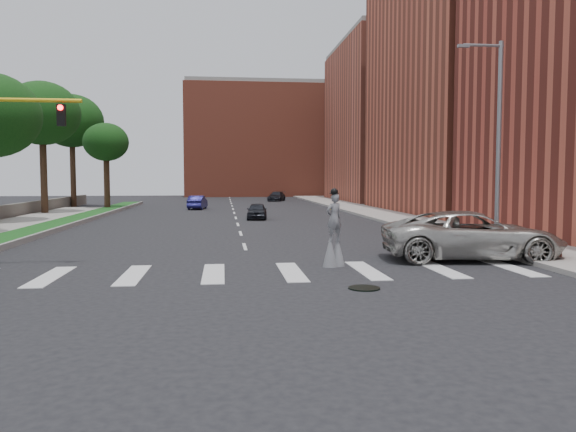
# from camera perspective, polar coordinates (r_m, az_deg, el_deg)

# --- Properties ---
(ground_plane) EXTENTS (160.00, 160.00, 0.00)m
(ground_plane) POSITION_cam_1_polar(r_m,az_deg,el_deg) (17.67, -3.42, -6.34)
(ground_plane) COLOR black
(ground_plane) RESTS_ON ground
(grass_median) EXTENTS (2.00, 60.00, 0.25)m
(grass_median) POSITION_cam_1_polar(r_m,az_deg,el_deg) (38.94, -22.29, -0.78)
(grass_median) COLOR #144617
(grass_median) RESTS_ON ground
(median_curb) EXTENTS (0.20, 60.00, 0.28)m
(median_curb) POSITION_cam_1_polar(r_m,az_deg,el_deg) (38.67, -20.80, -0.75)
(median_curb) COLOR gray
(median_curb) RESTS_ON ground
(sidewalk_right) EXTENTS (5.00, 90.00, 0.18)m
(sidewalk_right) POSITION_cam_1_polar(r_m,az_deg,el_deg) (44.55, 10.99, -0.04)
(sidewalk_right) COLOR gray
(sidewalk_right) RESTS_ON ground
(manhole) EXTENTS (0.90, 0.90, 0.04)m
(manhole) POSITION_cam_1_polar(r_m,az_deg,el_deg) (16.17, 7.74, -7.27)
(manhole) COLOR black
(manhole) RESTS_ON ground
(building_mid) EXTENTS (16.00, 22.00, 24.00)m
(building_mid) POSITION_cam_1_polar(r_m,az_deg,el_deg) (53.37, 19.52, 13.30)
(building_mid) COLOR #AC4C36
(building_mid) RESTS_ON ground
(building_far) EXTENTS (16.00, 22.00, 20.00)m
(building_far) POSITION_cam_1_polar(r_m,az_deg,el_deg) (75.27, 11.33, 9.13)
(building_far) COLOR #B85844
(building_far) RESTS_ON ground
(building_backdrop) EXTENTS (26.00, 14.00, 18.00)m
(building_backdrop) POSITION_cam_1_polar(r_m,az_deg,el_deg) (95.79, -2.45, 7.49)
(building_backdrop) COLOR #AC4C36
(building_backdrop) RESTS_ON ground
(streetlight) EXTENTS (2.05, 0.20, 9.00)m
(streetlight) POSITION_cam_1_polar(r_m,az_deg,el_deg) (26.26, 20.44, 7.52)
(streetlight) COLOR slate
(streetlight) RESTS_ON ground
(stilt_performer) EXTENTS (0.81, 0.65, 2.77)m
(stilt_performer) POSITION_cam_1_polar(r_m,az_deg,el_deg) (19.87, 4.69, -2.07)
(stilt_performer) COLOR #301E13
(stilt_performer) RESTS_ON ground
(suv_crossing) EXTENTS (7.06, 3.90, 1.87)m
(suv_crossing) POSITION_cam_1_polar(r_m,az_deg,el_deg) (22.55, 18.18, -1.89)
(suv_crossing) COLOR #AEABA4
(suv_crossing) RESTS_ON ground
(car_near) EXTENTS (1.75, 3.72, 1.23)m
(car_near) POSITION_cam_1_polar(r_m,az_deg,el_deg) (42.13, -3.17, 0.52)
(car_near) COLOR black
(car_near) RESTS_ON ground
(car_mid) EXTENTS (1.89, 4.16, 1.32)m
(car_mid) POSITION_cam_1_polar(r_m,az_deg,el_deg) (55.80, -9.18, 1.37)
(car_mid) COLOR navy
(car_mid) RESTS_ON ground
(car_far) EXTENTS (3.00, 4.57, 1.23)m
(car_far) POSITION_cam_1_polar(r_m,az_deg,el_deg) (73.49, -1.17, 2.01)
(car_far) COLOR black
(car_far) RESTS_ON ground
(tree_4) EXTENTS (6.17, 6.17, 11.05)m
(tree_4) POSITION_cam_1_polar(r_m,az_deg,el_deg) (51.32, -23.72, 9.48)
(tree_4) COLOR #301E13
(tree_4) RESTS_ON ground
(tree_5) EXTENTS (6.43, 6.43, 11.67)m
(tree_5) POSITION_cam_1_polar(r_m,az_deg,el_deg) (62.77, -21.12, 8.96)
(tree_5) COLOR #301E13
(tree_5) RESTS_ON ground
(tree_6) EXTENTS (4.29, 4.29, 8.33)m
(tree_6) POSITION_cam_1_polar(r_m,az_deg,el_deg) (56.88, -18.01, 7.07)
(tree_6) COLOR #301E13
(tree_6) RESTS_ON ground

